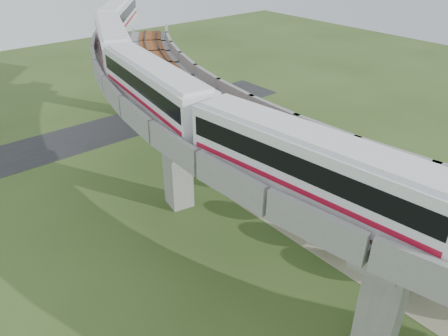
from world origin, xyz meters
The scene contains 16 objects.
ground centered at (0.00, 0.00, 0.00)m, with size 160.00×160.00×0.00m, color #32491D.
dirt_lot centered at (14.00, -2.00, 0.02)m, with size 18.00×26.00×0.04m, color gray.
asphalt_road centered at (0.00, 30.00, 0.01)m, with size 60.00×8.00×0.03m, color #232326.
viaduct centered at (3.84, 0.00, 9.05)m, with size 19.58×73.98×11.40m.
metro_train centered at (2.34, 15.30, 12.31)m, with size 20.03×59.22×3.64m.
fence centered at (9.75, 0.00, 0.75)m, with size 3.87×38.73×1.50m.
tree_0 centered at (11.62, 21.37, 2.26)m, with size 1.89×1.89×3.08m.
tree_1 centered at (9.48, 18.11, 1.84)m, with size 2.48×2.48×2.90m.
tree_2 centered at (7.67, 14.30, 1.58)m, with size 1.89×1.89×2.39m.
tree_3 centered at (7.71, 8.11, 2.23)m, with size 3.02×3.02×3.52m.
tree_4 centered at (6.45, 1.41, 2.46)m, with size 2.45×2.45×3.51m.
tree_5 centered at (6.56, -3.03, 2.24)m, with size 2.69×2.69×3.39m.
tree_6 centered at (7.55, -9.17, 2.71)m, with size 3.10×3.10×4.03m.
car_white centered at (11.45, -6.37, 0.58)m, with size 1.27×3.17×1.08m, color silver.
car_red centered at (16.59, 0.74, 0.55)m, with size 1.08×3.10×1.02m, color #AD1C10.
car_dark centered at (14.15, 9.00, 0.60)m, with size 1.57×3.86×1.12m, color black.
Camera 1 is at (-17.67, -18.51, 23.02)m, focal length 35.00 mm.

